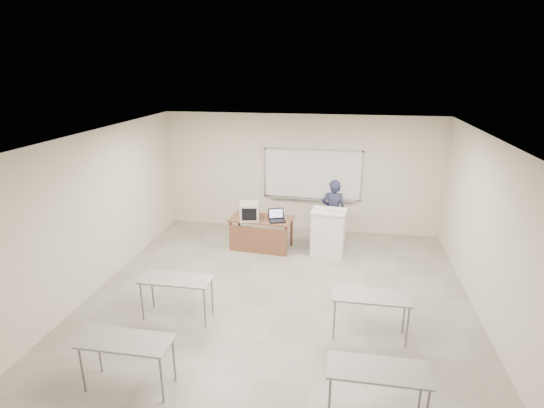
% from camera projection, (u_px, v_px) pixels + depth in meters
% --- Properties ---
extents(floor, '(7.00, 8.00, 0.01)m').
position_uv_depth(floor, '(275.00, 310.00, 7.53)').
color(floor, gray).
rests_on(floor, ground).
extents(whiteboard, '(2.48, 0.10, 1.31)m').
position_uv_depth(whiteboard, '(312.00, 175.00, 10.73)').
color(whiteboard, white).
rests_on(whiteboard, floor).
extents(student_desks, '(4.40, 2.20, 0.73)m').
position_uv_depth(student_desks, '(260.00, 319.00, 6.05)').
color(student_desks, gray).
rests_on(student_desks, floor).
extents(instructor_desk, '(1.43, 0.72, 0.75)m').
position_uv_depth(instructor_desk, '(261.00, 228.00, 9.81)').
color(instructor_desk, brown).
rests_on(instructor_desk, floor).
extents(podium, '(0.76, 0.55, 1.06)m').
position_uv_depth(podium, '(328.00, 232.00, 9.57)').
color(podium, white).
rests_on(podium, floor).
extents(crt_monitor, '(0.44, 0.48, 0.41)m').
position_uv_depth(crt_monitor, '(250.00, 211.00, 9.71)').
color(crt_monitor, '#B6A697').
rests_on(crt_monitor, instructor_desk).
extents(laptop, '(0.36, 0.33, 0.26)m').
position_uv_depth(laptop, '(278.00, 218.00, 9.65)').
color(laptop, black).
rests_on(laptop, instructor_desk).
extents(mouse, '(0.10, 0.07, 0.04)m').
position_uv_depth(mouse, '(285.00, 218.00, 9.80)').
color(mouse, gray).
rests_on(mouse, instructor_desk).
extents(keyboard, '(0.48, 0.27, 0.03)m').
position_uv_depth(keyboard, '(336.00, 212.00, 9.26)').
color(keyboard, '#B6A697').
rests_on(keyboard, podium).
extents(presenter, '(0.60, 0.42, 1.59)m').
position_uv_depth(presenter, '(333.00, 212.00, 10.12)').
color(presenter, black).
rests_on(presenter, floor).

